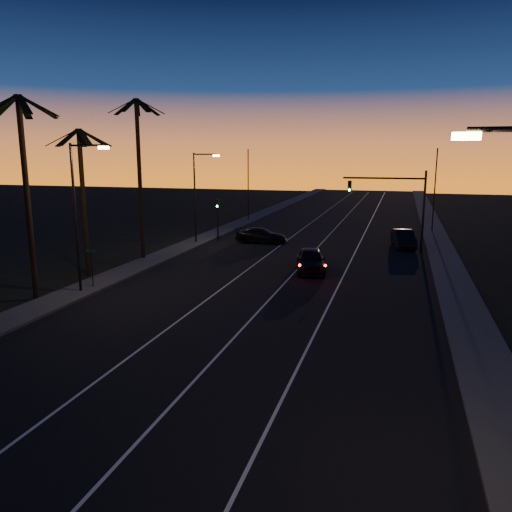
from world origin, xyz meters
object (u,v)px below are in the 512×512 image
(right_car, at_px, (403,239))
(cross_car, at_px, (261,235))
(signal_mast, at_px, (396,196))
(lead_car, at_px, (311,260))

(right_car, xyz_separation_m, cross_car, (-13.10, -1.33, -0.08))
(signal_mast, xyz_separation_m, right_car, (0.84, 1.37, -3.98))
(signal_mast, relative_size, cross_car, 1.42)
(signal_mast, relative_size, lead_car, 1.23)
(lead_car, bearing_deg, right_car, 61.45)
(lead_car, bearing_deg, cross_car, 122.42)
(lead_car, xyz_separation_m, right_car, (6.43, 11.83, -0.05))
(signal_mast, xyz_separation_m, cross_car, (-12.25, 0.04, -4.06))
(signal_mast, bearing_deg, cross_car, 179.81)
(signal_mast, xyz_separation_m, lead_car, (-5.59, -10.45, -3.93))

